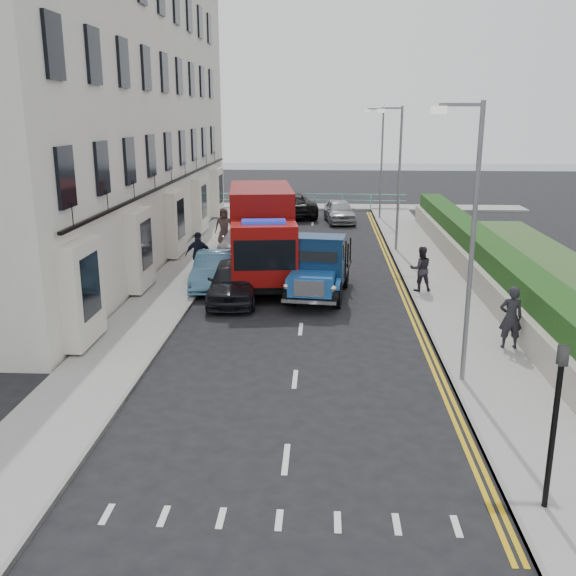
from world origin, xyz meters
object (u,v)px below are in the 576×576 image
object	(u,v)px
lamp_mid	(397,171)
pedestrian_east_near	(511,317)
lamp_near	(468,230)
red_lorry	(262,232)
parked_car_front	(233,281)
bedford_lorry	(317,271)
lamp_far	(380,157)

from	to	relation	value
lamp_mid	pedestrian_east_near	bearing A→B (deg)	-81.98
lamp_near	red_lorry	size ratio (longest dim) A/B	0.94
lamp_mid	red_lorry	bearing A→B (deg)	-135.86
red_lorry	parked_car_front	world-z (taller)	red_lorry
bedford_lorry	pedestrian_east_near	bearing A→B (deg)	-34.62
red_lorry	parked_car_front	distance (m)	3.40
red_lorry	pedestrian_east_near	xyz separation A→B (m)	(7.93, -7.81, -0.96)
red_lorry	lamp_far	bearing A→B (deg)	62.08
lamp_mid	red_lorry	distance (m)	8.61
bedford_lorry	parked_car_front	distance (m)	3.09
lamp_mid	red_lorry	size ratio (longest dim) A/B	0.94
parked_car_front	bedford_lorry	bearing A→B (deg)	0.97
red_lorry	pedestrian_east_near	distance (m)	11.17
lamp_near	lamp_far	bearing A→B (deg)	90.00
lamp_mid	lamp_far	world-z (taller)	same
lamp_far	red_lorry	bearing A→B (deg)	-110.78
red_lorry	parked_car_front	size ratio (longest dim) A/B	1.72
parked_car_front	pedestrian_east_near	world-z (taller)	pedestrian_east_near
lamp_mid	pedestrian_east_near	size ratio (longest dim) A/B	3.79
parked_car_front	lamp_near	bearing A→B (deg)	-49.71
lamp_near	parked_car_front	size ratio (longest dim) A/B	1.62
bedford_lorry	parked_car_front	bearing A→B (deg)	-168.86
lamp_mid	parked_car_front	size ratio (longest dim) A/B	1.62
lamp_far	parked_car_front	size ratio (longest dim) A/B	1.62
lamp_mid	parked_car_front	bearing A→B (deg)	-127.33
parked_car_front	pedestrian_east_near	xyz separation A→B (m)	(8.70, -4.75, 0.31)
bedford_lorry	red_lorry	size ratio (longest dim) A/B	0.71
lamp_mid	parked_car_front	distance (m)	11.64
lamp_near	lamp_far	world-z (taller)	same
bedford_lorry	parked_car_front	world-z (taller)	bedford_lorry
lamp_near	red_lorry	distance (m)	11.98
lamp_mid	pedestrian_east_near	world-z (taller)	lamp_mid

